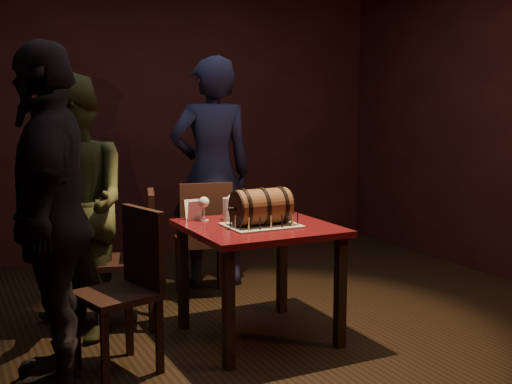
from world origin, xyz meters
TOP-DOWN VIEW (x-y plane):
  - room_shell at (0.00, 0.00)m, footprint 5.04×5.04m
  - pub_table at (-0.05, -0.04)m, footprint 0.90×0.90m
  - cake_board at (-0.06, -0.09)m, footprint 0.45×0.35m
  - barrel_cake at (-0.06, -0.09)m, footprint 0.41×0.24m
  - birthday_candles at (-0.06, -0.09)m, footprint 0.40×0.30m
  - wine_glass_left at (-0.31, 0.25)m, footprint 0.07×0.07m
  - wine_glass_mid at (-0.09, 0.27)m, footprint 0.07×0.07m
  - wine_glass_right at (0.05, 0.24)m, footprint 0.07×0.07m
  - pint_of_ale at (-0.16, 0.20)m, footprint 0.07×0.07m
  - menu_card at (-0.36, 0.31)m, footprint 0.10×0.05m
  - chair_back at (-0.07, 0.87)m, footprint 0.47×0.47m
  - chair_left_rear at (-0.68, 0.55)m, footprint 0.50×0.50m
  - chair_left_front at (-0.93, -0.15)m, footprint 0.49×0.49m
  - person_back at (0.15, 1.23)m, footprint 0.74×0.53m
  - person_left_rear at (-1.11, 0.53)m, footprint 0.86×0.98m
  - person_left_front at (-1.35, -0.22)m, footprint 0.71×1.16m

SIDE VIEW (x-z plane):
  - chair_back at x=-0.07m, z-range 0.06..0.99m
  - chair_left_rear at x=-0.68m, z-range 0.06..0.99m
  - chair_left_front at x=-0.93m, z-range 0.06..0.99m
  - pub_table at x=-0.05m, z-range 0.27..1.02m
  - cake_board at x=-0.06m, z-range 0.75..0.76m
  - birthday_candles at x=-0.06m, z-range 0.76..0.85m
  - menu_card at x=-0.36m, z-range 0.75..0.88m
  - pint_of_ale at x=-0.16m, z-range 0.75..0.90m
  - person_left_rear at x=-1.11m, z-range 0.00..1.72m
  - wine_glass_mid at x=-0.09m, z-range 0.79..0.95m
  - wine_glass_left at x=-0.31m, z-range 0.79..0.95m
  - wine_glass_right at x=0.05m, z-range 0.79..0.95m
  - barrel_cake at x=-0.06m, z-range 0.75..1.00m
  - person_left_front at x=-1.35m, z-range 0.00..1.84m
  - person_back at x=0.15m, z-range 0.00..1.90m
  - room_shell at x=0.00m, z-range 0.00..2.80m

